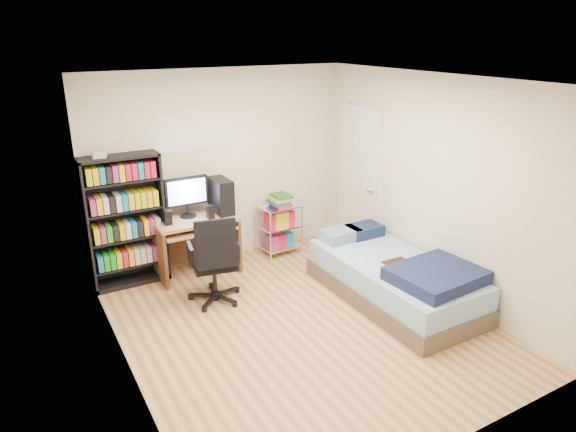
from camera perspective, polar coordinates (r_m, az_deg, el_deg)
room at (r=5.00m, az=1.52°, el=0.41°), size 3.58×4.08×2.58m
media_shelf at (r=6.33m, az=-17.62°, el=-0.43°), size 0.90×0.30×1.66m
computer_desk at (r=6.51m, az=-9.60°, el=-0.55°), size 0.99×0.58×1.25m
office_chair at (r=5.86m, az=-8.10°, el=-6.49°), size 0.73×0.73×1.04m
wire_cart at (r=6.98m, az=-0.95°, el=0.10°), size 0.54×0.40×0.85m
bed at (r=6.01m, az=11.83°, el=-6.79°), size 1.04×2.09×0.60m
door at (r=7.07m, az=7.84°, el=3.98°), size 0.12×0.80×2.00m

